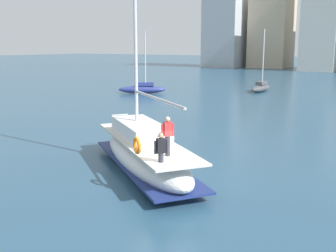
# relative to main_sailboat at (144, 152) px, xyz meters

# --- Properties ---
(ground_plane) EXTENTS (400.00, 400.00, 0.00)m
(ground_plane) POSITION_rel_main_sailboat_xyz_m (2.04, -1.51, -0.91)
(ground_plane) COLOR #284C66
(main_sailboat) EXTENTS (9.16, 7.61, 12.86)m
(main_sailboat) POSITION_rel_main_sailboat_xyz_m (0.00, 0.00, 0.00)
(main_sailboat) COLOR white
(main_sailboat) RESTS_ON ground
(moored_sloop_far) EXTENTS (1.34, 5.40, 7.74)m
(moored_sloop_far) POSITION_rel_main_sailboat_xyz_m (-6.61, 34.44, -0.33)
(moored_sloop_far) COLOR #4C4C51
(moored_sloop_far) RESTS_ON ground
(moored_cutter_left) EXTENTS (5.55, 4.22, 7.39)m
(moored_cutter_left) POSITION_rel_main_sailboat_xyz_m (-18.23, 25.03, -0.32)
(moored_cutter_left) COLOR navy
(moored_cutter_left) RESTS_ON ground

